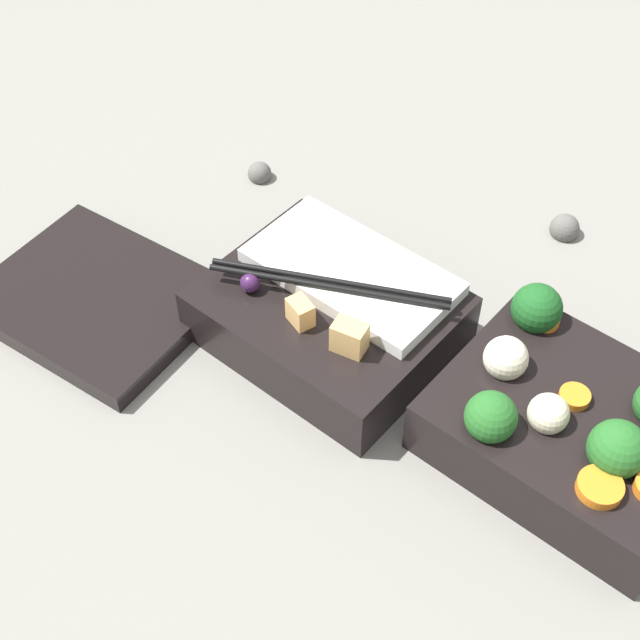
% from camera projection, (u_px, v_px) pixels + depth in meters
% --- Properties ---
extents(ground_plane, '(3.00, 3.00, 0.00)m').
position_uv_depth(ground_plane, '(457.00, 384.00, 0.71)').
color(ground_plane, slate).
extents(bento_tray_vegetable, '(0.19, 0.16, 0.08)m').
position_uv_depth(bento_tray_vegetable, '(570.00, 424.00, 0.65)').
color(bento_tray_vegetable, black).
rests_on(bento_tray_vegetable, ground_plane).
extents(bento_tray_rice, '(0.19, 0.16, 0.07)m').
position_uv_depth(bento_tray_rice, '(331.00, 312.00, 0.73)').
color(bento_tray_rice, black).
rests_on(bento_tray_rice, ground_plane).
extents(bento_lid, '(0.20, 0.17, 0.02)m').
position_uv_depth(bento_lid, '(97.00, 299.00, 0.77)').
color(bento_lid, black).
rests_on(bento_lid, ground_plane).
extents(pebble_0, '(0.03, 0.03, 0.03)m').
position_uv_depth(pebble_0, '(564.00, 228.00, 0.83)').
color(pebble_0, '#595651').
rests_on(pebble_0, ground_plane).
extents(pebble_1, '(0.02, 0.02, 0.02)m').
position_uv_depth(pebble_1, '(260.00, 173.00, 0.89)').
color(pebble_1, '#595651').
rests_on(pebble_1, ground_plane).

